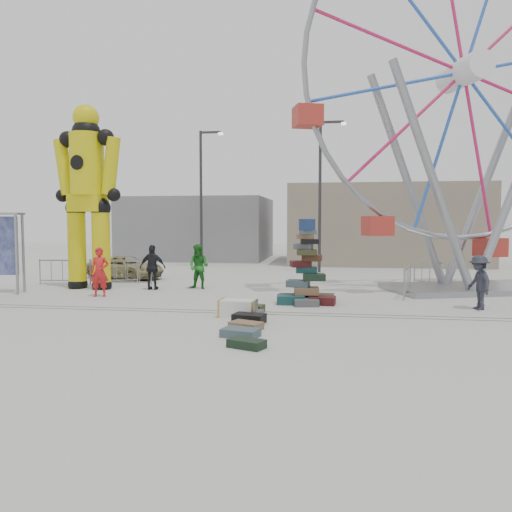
# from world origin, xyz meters

# --- Properties ---
(ground) EXTENTS (90.00, 90.00, 0.00)m
(ground) POSITION_xyz_m (0.00, 0.00, 0.00)
(ground) COLOR #9E9E99
(ground) RESTS_ON ground
(track_line_near) EXTENTS (40.00, 0.04, 0.01)m
(track_line_near) POSITION_xyz_m (0.00, 0.60, 0.00)
(track_line_near) COLOR #47443F
(track_line_near) RESTS_ON ground
(track_line_far) EXTENTS (40.00, 0.04, 0.01)m
(track_line_far) POSITION_xyz_m (0.00, 1.00, 0.00)
(track_line_far) COLOR #47443F
(track_line_far) RESTS_ON ground
(building_right) EXTENTS (12.00, 8.00, 5.00)m
(building_right) POSITION_xyz_m (7.00, 20.00, 2.50)
(building_right) COLOR gray
(building_right) RESTS_ON ground
(building_left) EXTENTS (10.00, 8.00, 4.40)m
(building_left) POSITION_xyz_m (-6.00, 22.00, 2.20)
(building_left) COLOR gray
(building_left) RESTS_ON ground
(lamp_post_right) EXTENTS (1.41, 0.25, 8.00)m
(lamp_post_right) POSITION_xyz_m (3.09, 13.00, 4.48)
(lamp_post_right) COLOR #2D2D30
(lamp_post_right) RESTS_ON ground
(lamp_post_left) EXTENTS (1.41, 0.25, 8.00)m
(lamp_post_left) POSITION_xyz_m (-3.91, 15.00, 4.48)
(lamp_post_left) COLOR #2D2D30
(lamp_post_left) RESTS_ON ground
(suitcase_tower) EXTENTS (1.96, 1.75, 2.80)m
(suitcase_tower) POSITION_xyz_m (2.80, 2.81, 0.78)
(suitcase_tower) COLOR #174445
(suitcase_tower) RESTS_ON ground
(crash_test_dummy) EXTENTS (3.02, 1.32, 7.57)m
(crash_test_dummy) POSITION_xyz_m (-6.05, 5.11, 3.99)
(crash_test_dummy) COLOR black
(crash_test_dummy) RESTS_ON ground
(ferris_wheel) EXTENTS (12.13, 4.65, 14.78)m
(ferris_wheel) POSITION_xyz_m (8.52, 6.52, 7.28)
(ferris_wheel) COLOR gray
(ferris_wheel) RESTS_ON ground
(steamer_trunk) EXTENTS (1.08, 0.68, 0.48)m
(steamer_trunk) POSITION_xyz_m (0.99, 0.15, 0.24)
(steamer_trunk) COLOR silver
(steamer_trunk) RESTS_ON ground
(row_case_0) EXTENTS (0.84, 0.64, 0.23)m
(row_case_0) POSITION_xyz_m (1.24, 0.91, 0.12)
(row_case_0) COLOR #35371B
(row_case_0) RESTS_ON ground
(row_case_1) EXTENTS (0.86, 0.68, 0.19)m
(row_case_1) POSITION_xyz_m (1.30, 0.26, 0.09)
(row_case_1) COLOR #515458
(row_case_1) RESTS_ON ground
(row_case_2) EXTENTS (0.94, 0.69, 0.25)m
(row_case_2) POSITION_xyz_m (1.44, -0.66, 0.12)
(row_case_2) COLOR black
(row_case_2) RESTS_ON ground
(row_case_3) EXTENTS (0.93, 0.77, 0.19)m
(row_case_3) POSITION_xyz_m (1.49, -1.45, 0.09)
(row_case_3) COLOR brown
(row_case_3) RESTS_ON ground
(row_case_4) EXTENTS (0.97, 0.75, 0.20)m
(row_case_4) POSITION_xyz_m (1.50, -2.29, 0.10)
(row_case_4) COLOR #41555D
(row_case_4) RESTS_ON ground
(row_case_5) EXTENTS (0.90, 0.70, 0.19)m
(row_case_5) POSITION_xyz_m (1.82, -3.28, 0.09)
(row_case_5) COLOR black
(row_case_5) RESTS_ON ground
(barricade_dummy_a) EXTENTS (2.00, 0.28, 1.10)m
(barricade_dummy_a) POSITION_xyz_m (-7.83, 6.15, 0.55)
(barricade_dummy_a) COLOR gray
(barricade_dummy_a) RESTS_ON ground
(barricade_dummy_b) EXTENTS (1.95, 0.64, 1.10)m
(barricade_dummy_b) POSITION_xyz_m (-5.70, 6.63, 0.55)
(barricade_dummy_b) COLOR gray
(barricade_dummy_b) RESTS_ON ground
(barricade_dummy_c) EXTENTS (2.00, 0.19, 1.10)m
(barricade_dummy_c) POSITION_xyz_m (-4.81, 6.03, 0.55)
(barricade_dummy_c) COLOR gray
(barricade_dummy_c) RESTS_ON ground
(barricade_wheel_front) EXTENTS (0.59, 1.96, 1.10)m
(barricade_wheel_front) POSITION_xyz_m (6.36, 4.84, 0.55)
(barricade_wheel_front) COLOR gray
(barricade_wheel_front) RESTS_ON ground
(barricade_wheel_back) EXTENTS (1.04, 1.81, 1.10)m
(barricade_wheel_back) POSITION_xyz_m (7.68, 7.74, 0.55)
(barricade_wheel_back) COLOR gray
(barricade_wheel_back) RESTS_ON ground
(pedestrian_red) EXTENTS (0.72, 0.53, 1.79)m
(pedestrian_red) POSITION_xyz_m (-4.67, 3.17, 0.90)
(pedestrian_red) COLOR red
(pedestrian_red) RESTS_ON ground
(pedestrian_green) EXTENTS (1.02, 0.88, 1.81)m
(pedestrian_green) POSITION_xyz_m (-1.66, 5.70, 0.90)
(pedestrian_green) COLOR #1C701E
(pedestrian_green) RESTS_ON ground
(pedestrian_black) EXTENTS (1.06, 0.46, 1.79)m
(pedestrian_black) POSITION_xyz_m (-3.41, 5.19, 0.90)
(pedestrian_black) COLOR black
(pedestrian_black) RESTS_ON ground
(pedestrian_grey) EXTENTS (0.87, 1.21, 1.68)m
(pedestrian_grey) POSITION_xyz_m (8.14, 2.43, 0.84)
(pedestrian_grey) COLOR #23252E
(pedestrian_grey) RESTS_ON ground
(parked_suv) EXTENTS (4.25, 3.01, 1.08)m
(parked_suv) POSITION_xyz_m (-6.07, 8.74, 0.54)
(parked_suv) COLOR #968E61
(parked_suv) RESTS_ON ground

